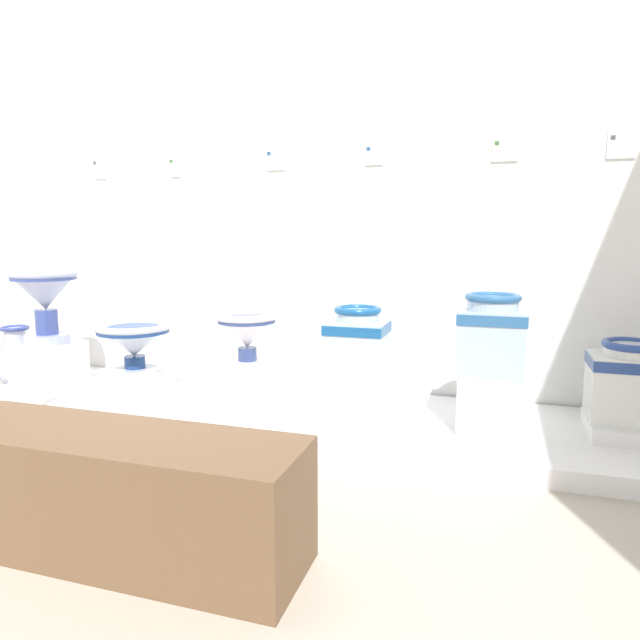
% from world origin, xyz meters
% --- Properties ---
extents(ground_plane, '(6.38, 5.88, 0.02)m').
position_xyz_m(ground_plane, '(2.19, 0.94, -0.01)').
color(ground_plane, '#B2A899').
extents(wall_back, '(4.58, 0.06, 3.18)m').
position_xyz_m(wall_back, '(2.19, 3.11, 1.59)').
color(wall_back, white).
rests_on(wall_back, ground_plane).
extents(display_platform, '(3.89, 0.93, 0.09)m').
position_xyz_m(display_platform, '(2.19, 2.59, 0.04)').
color(display_platform, white).
rests_on(display_platform, ground_plane).
extents(plinth_block_rightmost, '(0.29, 0.36, 0.27)m').
position_xyz_m(plinth_block_rightmost, '(0.56, 2.53, 0.23)').
color(plinth_block_rightmost, white).
rests_on(plinth_block_rightmost, display_platform).
extents(antique_toilet_rightmost, '(0.39, 0.39, 0.45)m').
position_xyz_m(antique_toilet_rightmost, '(0.56, 2.53, 0.67)').
color(antique_toilet_rightmost, '#A0A9CE').
rests_on(antique_toilet_rightmost, plinth_block_rightmost).
extents(plinth_block_tall_cobalt, '(0.30, 0.31, 0.12)m').
position_xyz_m(plinth_block_tall_cobalt, '(1.19, 2.52, 0.15)').
color(plinth_block_tall_cobalt, white).
rests_on(plinth_block_tall_cobalt, display_platform).
extents(antique_toilet_tall_cobalt, '(0.42, 0.42, 0.30)m').
position_xyz_m(antique_toilet_tall_cobalt, '(1.19, 2.52, 0.42)').
color(antique_toilet_tall_cobalt, '#B3BBCC').
rests_on(antique_toilet_tall_cobalt, plinth_block_tall_cobalt).
extents(plinth_block_leftmost, '(0.33, 0.39, 0.19)m').
position_xyz_m(plinth_block_leftmost, '(1.87, 2.60, 0.18)').
color(plinth_block_leftmost, white).
rests_on(plinth_block_leftmost, display_platform).
extents(antique_toilet_leftmost, '(0.34, 0.34, 0.32)m').
position_xyz_m(antique_toilet_leftmost, '(1.87, 2.60, 0.49)').
color(antique_toilet_leftmost, white).
rests_on(antique_toilet_leftmost, plinth_block_leftmost).
extents(plinth_block_squat_floral, '(0.31, 0.35, 0.16)m').
position_xyz_m(plinth_block_squat_floral, '(2.49, 2.66, 0.17)').
color(plinth_block_squat_floral, white).
rests_on(plinth_block_squat_floral, display_platform).
extents(antique_toilet_squat_floral, '(0.31, 0.29, 0.40)m').
position_xyz_m(antique_toilet_squat_floral, '(2.49, 2.66, 0.45)').
color(antique_toilet_squat_floral, silver).
rests_on(antique_toilet_squat_floral, plinth_block_squat_floral).
extents(plinth_block_central_ornate, '(0.28, 0.30, 0.26)m').
position_xyz_m(plinth_block_central_ornate, '(3.16, 2.56, 0.22)').
color(plinth_block_central_ornate, white).
rests_on(plinth_block_central_ornate, display_platform).
extents(antique_toilet_central_ornate, '(0.31, 0.27, 0.40)m').
position_xyz_m(antique_toilet_central_ornate, '(3.16, 2.56, 0.56)').
color(antique_toilet_central_ornate, '#A7BFD8').
rests_on(antique_toilet_central_ornate, plinth_block_central_ornate).
extents(plinth_block_slender_white, '(0.34, 0.37, 0.07)m').
position_xyz_m(plinth_block_slender_white, '(3.78, 2.65, 0.12)').
color(plinth_block_slender_white, white).
rests_on(plinth_block_slender_white, display_platform).
extents(antique_toilet_slender_white, '(0.36, 0.27, 0.38)m').
position_xyz_m(antique_toilet_slender_white, '(3.78, 2.65, 0.36)').
color(antique_toilet_slender_white, white).
rests_on(antique_toilet_slender_white, plinth_block_slender_white).
extents(info_placard_first, '(0.11, 0.01, 0.13)m').
position_xyz_m(info_placard_first, '(0.58, 3.07, 1.47)').
color(info_placard_first, white).
extents(info_placard_second, '(0.09, 0.01, 0.12)m').
position_xyz_m(info_placard_second, '(1.17, 3.07, 1.46)').
color(info_placard_second, white).
extents(info_placard_third, '(0.13, 0.01, 0.12)m').
position_xyz_m(info_placard_third, '(1.86, 3.07, 1.48)').
color(info_placard_third, white).
extents(info_placard_fourth, '(0.11, 0.01, 0.11)m').
position_xyz_m(info_placard_fourth, '(2.47, 3.07, 1.48)').
color(info_placard_fourth, white).
extents(info_placard_fifth, '(0.14, 0.01, 0.12)m').
position_xyz_m(info_placard_fifth, '(3.19, 3.07, 1.47)').
color(info_placard_fifth, white).
extents(info_placard_sixth, '(0.14, 0.01, 0.13)m').
position_xyz_m(info_placard_sixth, '(3.75, 3.07, 1.47)').
color(info_placard_sixth, white).
extents(decorative_vase_corner, '(0.25, 0.25, 0.44)m').
position_xyz_m(decorative_vase_corner, '(0.20, 2.63, 0.19)').
color(decorative_vase_corner, navy).
rests_on(decorative_vase_corner, ground_plane).
extents(museum_bench, '(1.26, 0.36, 0.40)m').
position_xyz_m(museum_bench, '(2.04, 1.22, 0.20)').
color(museum_bench, brown).
rests_on(museum_bench, ground_plane).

